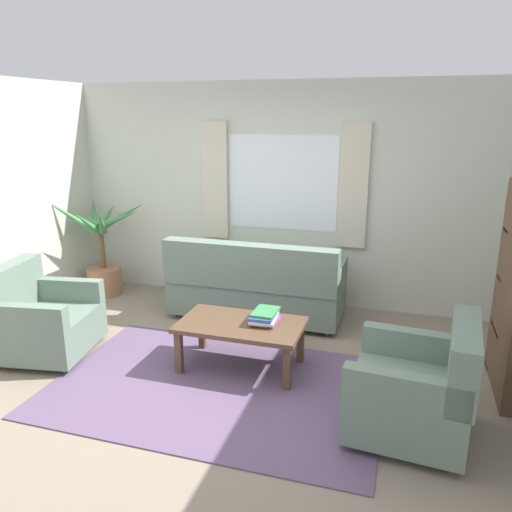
# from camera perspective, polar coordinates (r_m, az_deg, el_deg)

# --- Properties ---
(ground_plane) EXTENTS (6.24, 6.24, 0.00)m
(ground_plane) POSITION_cam_1_polar(r_m,az_deg,el_deg) (4.41, -4.57, -14.58)
(ground_plane) COLOR gray
(wall_back) EXTENTS (5.32, 0.12, 2.60)m
(wall_back) POSITION_cam_1_polar(r_m,az_deg,el_deg) (6.03, 3.12, 6.92)
(wall_back) COLOR beige
(wall_back) RESTS_ON ground_plane
(window_with_curtains) EXTENTS (1.98, 0.07, 1.40)m
(window_with_curtains) POSITION_cam_1_polar(r_m,az_deg,el_deg) (5.93, 2.94, 8.24)
(window_with_curtains) COLOR white
(area_rug) EXTENTS (2.75, 1.83, 0.01)m
(area_rug) POSITION_cam_1_polar(r_m,az_deg,el_deg) (4.41, -4.57, -14.51)
(area_rug) COLOR #604C6B
(area_rug) RESTS_ON ground_plane
(couch) EXTENTS (1.90, 0.82, 0.92)m
(couch) POSITION_cam_1_polar(r_m,az_deg,el_deg) (5.62, -0.04, -3.51)
(couch) COLOR slate
(couch) RESTS_ON ground_plane
(armchair_left) EXTENTS (0.95, 0.96, 0.88)m
(armchair_left) POSITION_cam_1_polar(r_m,az_deg,el_deg) (5.22, -23.20, -6.58)
(armchair_left) COLOR slate
(armchair_left) RESTS_ON ground_plane
(armchair_right) EXTENTS (0.89, 0.91, 0.88)m
(armchair_right) POSITION_cam_1_polar(r_m,az_deg,el_deg) (3.84, 17.92, -14.19)
(armchair_right) COLOR slate
(armchair_right) RESTS_ON ground_plane
(coffee_table) EXTENTS (1.10, 0.64, 0.44)m
(coffee_table) POSITION_cam_1_polar(r_m,az_deg,el_deg) (4.53, -1.72, -8.23)
(coffee_table) COLOR brown
(coffee_table) RESTS_ON ground_plane
(book_stack_on_table) EXTENTS (0.25, 0.35, 0.10)m
(book_stack_on_table) POSITION_cam_1_polar(r_m,az_deg,el_deg) (4.51, 0.97, -6.85)
(book_stack_on_table) COLOR #7F478C
(book_stack_on_table) RESTS_ON coffee_table
(potted_plant) EXTENTS (1.09, 0.94, 1.30)m
(potted_plant) POSITION_cam_1_polar(r_m,az_deg,el_deg) (6.62, -17.09, 0.12)
(potted_plant) COLOR #9E6B4C
(potted_plant) RESTS_ON ground_plane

